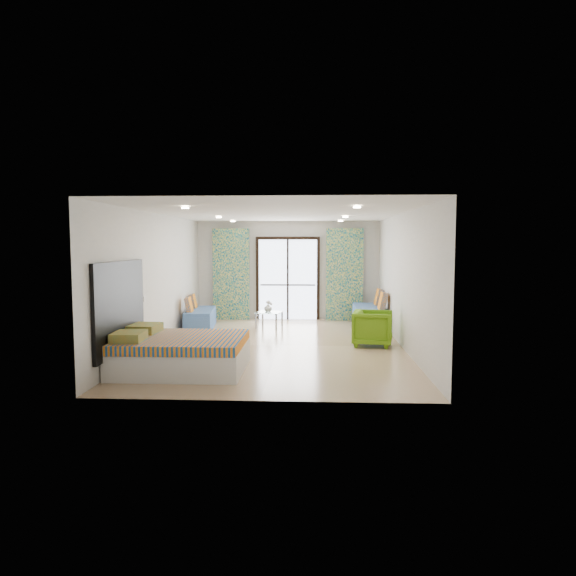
{
  "coord_description": "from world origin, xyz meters",
  "views": [
    {
      "loc": [
        0.7,
        -10.38,
        2.08
      ],
      "look_at": [
        0.17,
        0.42,
        1.15
      ],
      "focal_mm": 32.0,
      "sensor_mm": 36.0,
      "label": 1
    }
  ],
  "objects_px": {
    "bed": "(180,353)",
    "daybed_right": "(370,316)",
    "armchair": "(373,326)",
    "daybed_left": "(200,318)",
    "coffee_table": "(269,314)"
  },
  "relations": [
    {
      "from": "daybed_left",
      "to": "daybed_right",
      "type": "relative_size",
      "value": 0.88
    },
    {
      "from": "daybed_left",
      "to": "coffee_table",
      "type": "relative_size",
      "value": 2.39
    },
    {
      "from": "bed",
      "to": "coffee_table",
      "type": "xyz_separation_m",
      "value": [
        1.09,
        4.44,
        0.05
      ]
    },
    {
      "from": "daybed_right",
      "to": "coffee_table",
      "type": "xyz_separation_m",
      "value": [
        -2.51,
        -0.02,
        0.06
      ]
    },
    {
      "from": "coffee_table",
      "to": "armchair",
      "type": "height_order",
      "value": "armchair"
    },
    {
      "from": "armchair",
      "to": "coffee_table",
      "type": "bearing_deg",
      "value": 56.22
    },
    {
      "from": "bed",
      "to": "daybed_left",
      "type": "height_order",
      "value": "daybed_left"
    },
    {
      "from": "bed",
      "to": "daybed_left",
      "type": "xyz_separation_m",
      "value": [
        -0.64,
        4.32,
        -0.04
      ]
    },
    {
      "from": "bed",
      "to": "daybed_left",
      "type": "distance_m",
      "value": 4.37
    },
    {
      "from": "daybed_left",
      "to": "daybed_right",
      "type": "distance_m",
      "value": 4.23
    },
    {
      "from": "daybed_left",
      "to": "coffee_table",
      "type": "distance_m",
      "value": 1.73
    },
    {
      "from": "coffee_table",
      "to": "armchair",
      "type": "relative_size",
      "value": 0.89
    },
    {
      "from": "daybed_right",
      "to": "armchair",
      "type": "distance_m",
      "value": 2.22
    },
    {
      "from": "daybed_right",
      "to": "coffee_table",
      "type": "height_order",
      "value": "daybed_right"
    },
    {
      "from": "bed",
      "to": "daybed_right",
      "type": "distance_m",
      "value": 5.73
    }
  ]
}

